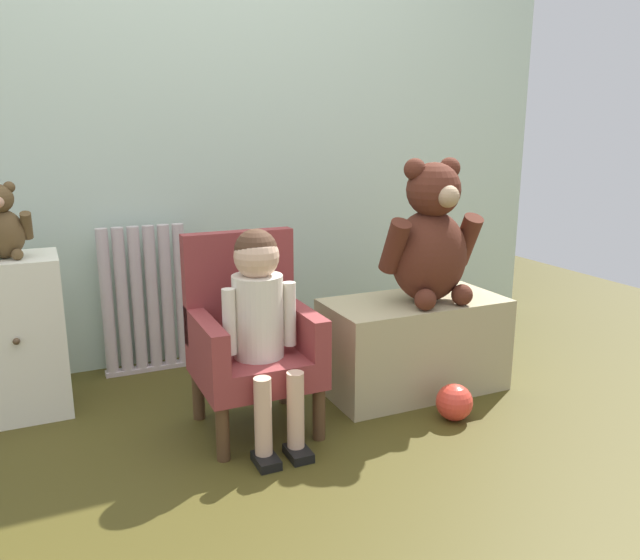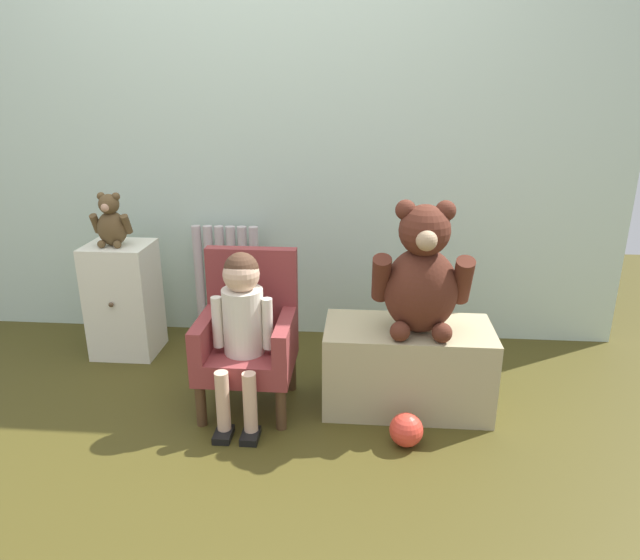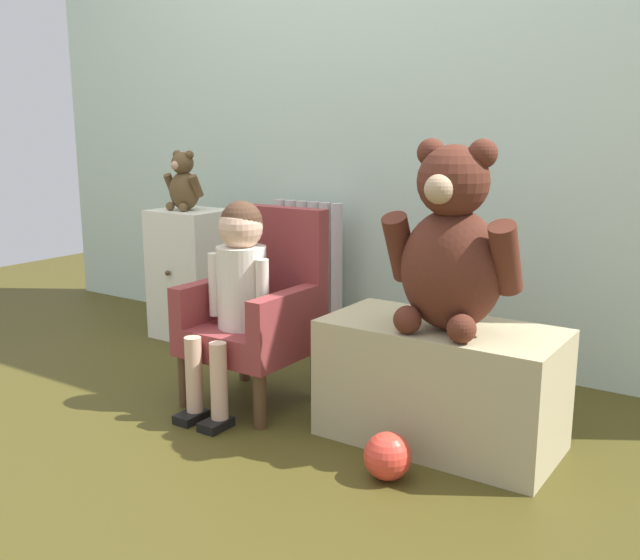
{
  "view_description": "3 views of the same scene",
  "coord_description": "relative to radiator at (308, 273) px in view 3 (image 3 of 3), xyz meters",
  "views": [
    {
      "loc": [
        -0.59,
        -1.53,
        1.04
      ],
      "look_at": [
        0.33,
        0.49,
        0.5
      ],
      "focal_mm": 35.0,
      "sensor_mm": 36.0,
      "label": 1
    },
    {
      "loc": [
        0.54,
        -1.77,
        1.36
      ],
      "look_at": [
        0.36,
        0.45,
        0.59
      ],
      "focal_mm": 32.0,
      "sensor_mm": 36.0,
      "label": 2
    },
    {
      "loc": [
        1.59,
        -1.44,
        0.96
      ],
      "look_at": [
        0.33,
        0.42,
        0.48
      ],
      "focal_mm": 40.0,
      "sensor_mm": 36.0,
      "label": 3
    }
  ],
  "objects": [
    {
      "name": "small_teddy_bear",
      "position": [
        -0.5,
        -0.25,
        0.39
      ],
      "size": [
        0.19,
        0.14,
        0.27
      ],
      "color": "brown",
      "rests_on": "small_dresser"
    },
    {
      "name": "ground_plane",
      "position": [
        0.21,
        -1.12,
        -0.32
      ],
      "size": [
        6.0,
        6.0,
        0.0
      ],
      "primitive_type": "plane",
      "color": "#423B15"
    },
    {
      "name": "toy_ball",
      "position": [
        0.93,
        -0.95,
        -0.25
      ],
      "size": [
        0.13,
        0.13,
        0.13
      ],
      "primitive_type": "sphere",
      "color": "red",
      "rests_on": "ground_plane"
    },
    {
      "name": "low_bench",
      "position": [
        0.94,
        -0.64,
        -0.13
      ],
      "size": [
        0.72,
        0.36,
        0.38
      ],
      "primitive_type": "cube",
      "color": "tan",
      "rests_on": "ground_plane"
    },
    {
      "name": "radiator",
      "position": [
        0.0,
        0.0,
        0.0
      ],
      "size": [
        0.37,
        0.05,
        0.64
      ],
      "color": "beige",
      "rests_on": "ground_plane"
    },
    {
      "name": "large_teddy_bear",
      "position": [
        0.98,
        -0.68,
        0.3
      ],
      "size": [
        0.4,
        0.28,
        0.55
      ],
      "color": "#502418",
      "rests_on": "low_bench"
    },
    {
      "name": "child_figure",
      "position": [
        0.25,
        -0.78,
        0.15
      ],
      "size": [
        0.25,
        0.35,
        0.72
      ],
      "color": "silver",
      "rests_on": "ground_plane"
    },
    {
      "name": "small_dresser",
      "position": [
        -0.49,
        -0.23,
        -0.02
      ],
      "size": [
        0.32,
        0.3,
        0.59
      ],
      "color": "silver",
      "rests_on": "ground_plane"
    },
    {
      "name": "child_armchair",
      "position": [
        0.25,
        -0.67,
        0.01
      ],
      "size": [
        0.4,
        0.39,
        0.68
      ],
      "color": "brown",
      "rests_on": "ground_plane"
    },
    {
      "name": "back_wall",
      "position": [
        0.21,
        0.12,
        0.88
      ],
      "size": [
        3.8,
        0.05,
        2.4
      ],
      "primitive_type": "cube",
      "color": "silver",
      "rests_on": "ground_plane"
    }
  ]
}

